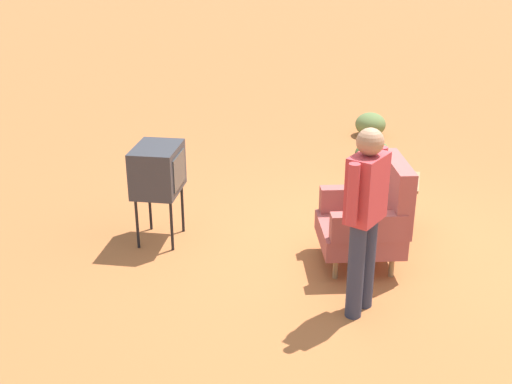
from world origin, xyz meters
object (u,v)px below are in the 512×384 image
(side_table, at_px, (391,187))
(soda_can_blue, at_px, (384,171))
(person_standing, at_px, (365,211))
(bottle_tall_amber, at_px, (374,158))
(flower_vase, at_px, (378,167))
(bottle_short_clear, at_px, (391,175))
(armchair, at_px, (371,217))
(tv_on_stand, at_px, (158,170))

(side_table, relative_size, soda_can_blue, 5.07)
(person_standing, distance_m, bottle_tall_amber, 1.81)
(side_table, bearing_deg, flower_vase, -63.21)
(side_table, relative_size, bottle_short_clear, 3.09)
(bottle_short_clear, bearing_deg, soda_can_blue, -157.01)
(flower_vase, bearing_deg, armchair, 1.17)
(person_standing, distance_m, flower_vase, 1.55)
(armchair, relative_size, side_table, 1.72)
(tv_on_stand, relative_size, soda_can_blue, 8.44)
(tv_on_stand, relative_size, bottle_tall_amber, 3.43)
(soda_can_blue, relative_size, flower_vase, 0.46)
(armchair, bearing_deg, side_table, 169.52)
(person_standing, bearing_deg, tv_on_stand, -111.21)
(side_table, xyz_separation_m, bottle_short_clear, (0.15, -0.01, 0.19))
(armchair, bearing_deg, person_standing, 0.41)
(tv_on_stand, bearing_deg, soda_can_blue, 110.36)
(armchair, bearing_deg, soda_can_blue, 176.35)
(armchair, height_order, bottle_tall_amber, armchair)
(side_table, height_order, tv_on_stand, tv_on_stand)
(side_table, bearing_deg, person_standing, -4.71)
(soda_can_blue, xyz_separation_m, bottle_tall_amber, (-0.14, -0.13, 0.09))
(soda_can_blue, xyz_separation_m, flower_vase, (0.11, -0.06, 0.09))
(armchair, relative_size, person_standing, 0.65)
(armchair, height_order, tv_on_stand, armchair)
(side_table, bearing_deg, bottle_tall_amber, -129.62)
(person_standing, height_order, bottle_tall_amber, person_standing)
(soda_can_blue, distance_m, flower_vase, 0.16)
(soda_can_blue, bearing_deg, person_standing, -1.53)
(bottle_tall_amber, bearing_deg, person_standing, 2.66)
(side_table, xyz_separation_m, flower_vase, (0.08, -0.15, 0.24))
(bottle_tall_amber, bearing_deg, side_table, 50.38)
(armchair, xyz_separation_m, tv_on_stand, (0.03, -2.16, 0.28))
(person_standing, bearing_deg, side_table, 175.29)
(bottle_tall_amber, distance_m, flower_vase, 0.26)
(armchair, xyz_separation_m, soda_can_blue, (-0.79, 0.05, 0.18))
(bottle_tall_amber, distance_m, bottle_short_clear, 0.39)
(tv_on_stand, xyz_separation_m, bottle_tall_amber, (-0.96, 2.08, -0.01))
(armchair, height_order, person_standing, person_standing)
(bottle_tall_amber, bearing_deg, bottle_short_clear, 32.28)
(side_table, xyz_separation_m, bottle_tall_amber, (-0.18, -0.22, 0.24))
(bottle_short_clear, bearing_deg, tv_on_stand, -74.48)
(soda_can_blue, relative_size, bottle_short_clear, 0.61)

